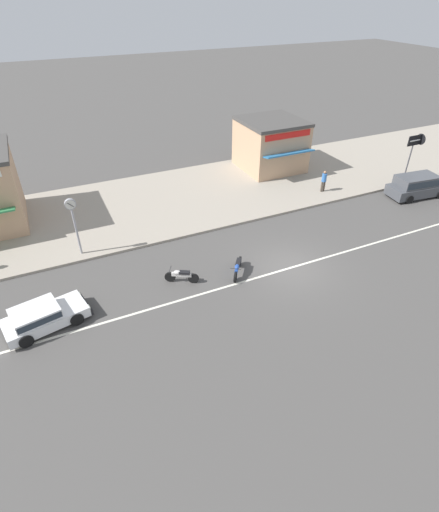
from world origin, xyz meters
The scene contains 11 objects.
ground_plane centered at (0.00, 0.00, 0.00)m, with size 160.00×160.00×0.00m, color #4C4947.
lane_centre_stripe centered at (0.00, 0.00, 0.00)m, with size 50.40×0.14×0.01m, color silver.
kerb_strip centered at (0.00, 10.26, 0.07)m, with size 68.00×10.00×0.15m, color #9E9384.
minivan_dark_grey_0 centered at (12.93, 3.66, 0.84)m, with size 4.55×2.21×1.56m.
hatchback_white_2 centered at (-12.42, 0.91, 0.59)m, with size 3.87×2.32×1.10m.
motorcycle_0 centered at (-2.83, 0.75, 0.42)m, with size 1.26×1.64×0.80m.
motorcycle_1 centered at (-5.76, 1.32, 0.42)m, with size 1.58×1.03×0.80m.
street_clock centered at (-10.00, 5.95, 2.61)m, with size 0.58×0.22×3.37m.
arrow_signboard centered at (14.59, 5.75, 3.13)m, with size 1.59×0.80×3.53m.
pedestrian_by_shop centered at (7.20, 6.86, 1.05)m, with size 0.34×0.34×1.56m.
shopfront_mid_block centered at (6.00, 12.40, 2.08)m, with size 4.61×5.44×3.85m.
Camera 1 is at (-10.79, -14.12, 12.69)m, focal length 28.00 mm.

